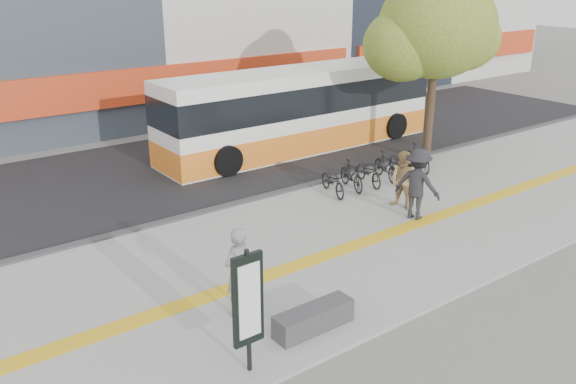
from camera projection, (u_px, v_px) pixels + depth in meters
ground at (370, 269)px, 13.48m from camera, size 120.00×120.00×0.00m
sidewalk at (327, 244)px, 14.60m from camera, size 40.00×7.00×0.08m
tactile_strip at (341, 250)px, 14.21m from camera, size 40.00×0.45×0.01m
street at (184, 168)px, 20.25m from camera, size 40.00×8.00×0.06m
curb at (248, 201)px, 17.22m from camera, size 40.00×0.25×0.14m
bench at (314, 318)px, 11.02m from camera, size 1.60×0.45×0.45m
signboard at (248, 302)px, 9.53m from camera, size 0.55×0.10×2.20m
street_tree at (433, 28)px, 19.55m from camera, size 4.40×3.80×6.31m
bus at (300, 112)px, 21.94m from camera, size 10.94×2.59×2.91m
bicycle_row at (377, 169)px, 18.61m from camera, size 4.50×1.62×0.89m
seated_woman at (237, 272)px, 11.33m from camera, size 0.75×0.62×1.77m
pedestrian_tan at (404, 180)px, 16.44m from camera, size 0.78×0.91×1.62m
pedestrian_dark at (417, 184)px, 15.74m from camera, size 1.10×1.41×1.91m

